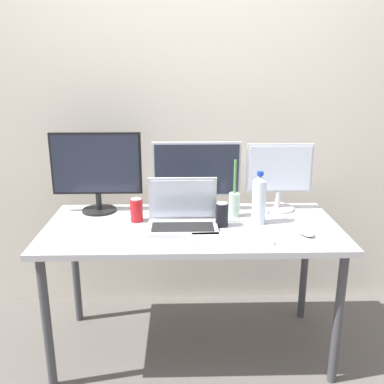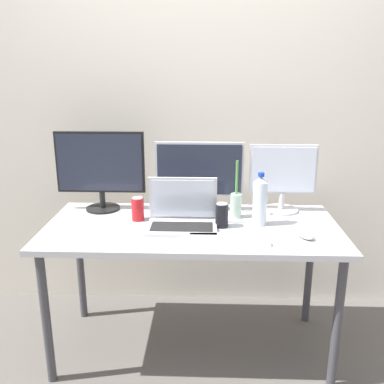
{
  "view_description": "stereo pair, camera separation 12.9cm",
  "coord_description": "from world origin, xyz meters",
  "px_view_note": "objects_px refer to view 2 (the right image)",
  "views": [
    {
      "loc": [
        -0.05,
        -2.08,
        1.54
      ],
      "look_at": [
        0.0,
        0.0,
        0.92
      ],
      "focal_mm": 40.0,
      "sensor_mm": 36.0,
      "label": 1
    },
    {
      "loc": [
        0.08,
        -2.08,
        1.54
      ],
      "look_at": [
        0.0,
        0.0,
        0.92
      ],
      "focal_mm": 40.0,
      "sensor_mm": 36.0,
      "label": 2
    }
  ],
  "objects_px": {
    "monitor_center": "(199,174)",
    "mouse_by_keyboard": "(305,234)",
    "soda_can_near_keyboard": "(138,209)",
    "bamboo_vase": "(236,204)",
    "monitor_right": "(283,176)",
    "monitor_left": "(100,167)",
    "keyboard_main": "(229,240)",
    "water_bottle": "(260,201)",
    "laptop_silver": "(182,216)",
    "soda_can_by_laptop": "(222,215)",
    "work_desk": "(192,237)"
  },
  "relations": [
    {
      "from": "monitor_center",
      "to": "mouse_by_keyboard",
      "type": "distance_m",
      "value": 0.68
    },
    {
      "from": "soda_can_near_keyboard",
      "to": "bamboo_vase",
      "type": "distance_m",
      "value": 0.53
    },
    {
      "from": "monitor_right",
      "to": "monitor_center",
      "type": "bearing_deg",
      "value": -179.13
    },
    {
      "from": "monitor_left",
      "to": "keyboard_main",
      "type": "distance_m",
      "value": 0.87
    },
    {
      "from": "mouse_by_keyboard",
      "to": "water_bottle",
      "type": "xyz_separation_m",
      "value": [
        -0.2,
        0.17,
        0.11
      ]
    },
    {
      "from": "monitor_right",
      "to": "water_bottle",
      "type": "distance_m",
      "value": 0.28
    },
    {
      "from": "water_bottle",
      "to": "bamboo_vase",
      "type": "relative_size",
      "value": 0.88
    },
    {
      "from": "monitor_right",
      "to": "laptop_silver",
      "type": "height_order",
      "value": "monitor_right"
    },
    {
      "from": "laptop_silver",
      "to": "keyboard_main",
      "type": "xyz_separation_m",
      "value": [
        0.23,
        -0.19,
        -0.05
      ]
    },
    {
      "from": "monitor_left",
      "to": "monitor_right",
      "type": "relative_size",
      "value": 1.31
    },
    {
      "from": "monitor_left",
      "to": "bamboo_vase",
      "type": "bearing_deg",
      "value": -7.77
    },
    {
      "from": "monitor_left",
      "to": "soda_can_by_laptop",
      "type": "xyz_separation_m",
      "value": [
        0.68,
        -0.25,
        -0.19
      ]
    },
    {
      "from": "monitor_left",
      "to": "bamboo_vase",
      "type": "distance_m",
      "value": 0.78
    },
    {
      "from": "work_desk",
      "to": "monitor_left",
      "type": "bearing_deg",
      "value": 155.87
    },
    {
      "from": "soda_can_near_keyboard",
      "to": "monitor_left",
      "type": "bearing_deg",
      "value": 143.96
    },
    {
      "from": "water_bottle",
      "to": "keyboard_main",
      "type": "bearing_deg",
      "value": -125.33
    },
    {
      "from": "work_desk",
      "to": "monitor_center",
      "type": "distance_m",
      "value": 0.37
    },
    {
      "from": "bamboo_vase",
      "to": "keyboard_main",
      "type": "bearing_deg",
      "value": -98.49
    },
    {
      "from": "soda_can_near_keyboard",
      "to": "bamboo_vase",
      "type": "height_order",
      "value": "bamboo_vase"
    },
    {
      "from": "work_desk",
      "to": "monitor_center",
      "type": "relative_size",
      "value": 3.09
    },
    {
      "from": "water_bottle",
      "to": "soda_can_by_laptop",
      "type": "xyz_separation_m",
      "value": [
        -0.2,
        -0.04,
        -0.07
      ]
    },
    {
      "from": "work_desk",
      "to": "monitor_left",
      "type": "height_order",
      "value": "monitor_left"
    },
    {
      "from": "work_desk",
      "to": "water_bottle",
      "type": "height_order",
      "value": "water_bottle"
    },
    {
      "from": "work_desk",
      "to": "laptop_silver",
      "type": "distance_m",
      "value": 0.14
    },
    {
      "from": "monitor_center",
      "to": "soda_can_by_laptop",
      "type": "xyz_separation_m",
      "value": [
        0.12,
        -0.25,
        -0.15
      ]
    },
    {
      "from": "work_desk",
      "to": "keyboard_main",
      "type": "bearing_deg",
      "value": -48.96
    },
    {
      "from": "monitor_left",
      "to": "monitor_center",
      "type": "relative_size",
      "value": 1.01
    },
    {
      "from": "work_desk",
      "to": "monitor_right",
      "type": "relative_size",
      "value": 3.99
    },
    {
      "from": "monitor_right",
      "to": "soda_can_near_keyboard",
      "type": "distance_m",
      "value": 0.82
    },
    {
      "from": "mouse_by_keyboard",
      "to": "water_bottle",
      "type": "bearing_deg",
      "value": 117.9
    },
    {
      "from": "monitor_left",
      "to": "keyboard_main",
      "type": "xyz_separation_m",
      "value": [
        0.71,
        -0.45,
        -0.24
      ]
    },
    {
      "from": "work_desk",
      "to": "laptop_silver",
      "type": "bearing_deg",
      "value": -153.17
    },
    {
      "from": "monitor_center",
      "to": "monitor_right",
      "type": "height_order",
      "value": "monitor_center"
    },
    {
      "from": "keyboard_main",
      "to": "monitor_left",
      "type": "bearing_deg",
      "value": 145.27
    },
    {
      "from": "monitor_center",
      "to": "mouse_by_keyboard",
      "type": "height_order",
      "value": "monitor_center"
    },
    {
      "from": "monitor_center",
      "to": "soda_can_by_laptop",
      "type": "relative_size",
      "value": 3.91
    },
    {
      "from": "monitor_left",
      "to": "monitor_right",
      "type": "distance_m",
      "value": 1.02
    },
    {
      "from": "laptop_silver",
      "to": "soda_can_by_laptop",
      "type": "height_order",
      "value": "laptop_silver"
    },
    {
      "from": "mouse_by_keyboard",
      "to": "soda_can_near_keyboard",
      "type": "distance_m",
      "value": 0.87
    },
    {
      "from": "monitor_left",
      "to": "soda_can_by_laptop",
      "type": "relative_size",
      "value": 3.96
    },
    {
      "from": "monitor_center",
      "to": "bamboo_vase",
      "type": "xyz_separation_m",
      "value": [
        0.2,
        -0.11,
        -0.14
      ]
    },
    {
      "from": "work_desk",
      "to": "soda_can_by_laptop",
      "type": "height_order",
      "value": "soda_can_by_laptop"
    },
    {
      "from": "work_desk",
      "to": "bamboo_vase",
      "type": "relative_size",
      "value": 4.8
    },
    {
      "from": "work_desk",
      "to": "mouse_by_keyboard",
      "type": "height_order",
      "value": "mouse_by_keyboard"
    },
    {
      "from": "water_bottle",
      "to": "soda_can_near_keyboard",
      "type": "height_order",
      "value": "water_bottle"
    },
    {
      "from": "monitor_right",
      "to": "mouse_by_keyboard",
      "type": "distance_m",
      "value": 0.44
    },
    {
      "from": "mouse_by_keyboard",
      "to": "soda_can_by_laptop",
      "type": "bearing_deg",
      "value": 139.76
    },
    {
      "from": "monitor_right",
      "to": "keyboard_main",
      "type": "height_order",
      "value": "monitor_right"
    },
    {
      "from": "mouse_by_keyboard",
      "to": "work_desk",
      "type": "bearing_deg",
      "value": 143.11
    },
    {
      "from": "laptop_silver",
      "to": "keyboard_main",
      "type": "relative_size",
      "value": 0.94
    }
  ]
}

